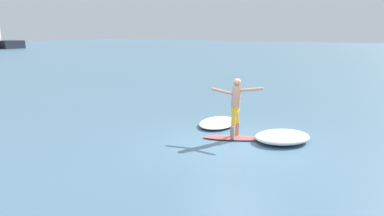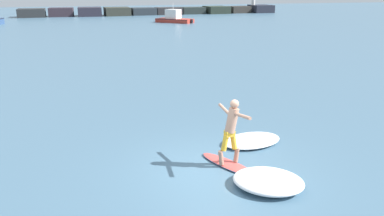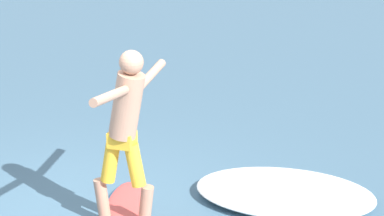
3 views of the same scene
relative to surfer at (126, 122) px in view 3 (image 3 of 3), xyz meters
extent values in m
cone|color=black|center=(-0.40, 0.74, -1.24)|extent=(0.07, 0.07, 0.14)
cone|color=black|center=(-0.47, 0.55, -1.24)|extent=(0.07, 0.07, 0.14)
cone|color=black|center=(-0.22, 0.67, -1.24)|extent=(0.07, 0.07, 0.14)
cylinder|color=tan|center=(0.19, 0.02, -0.89)|extent=(0.19, 0.15, 0.43)
cylinder|color=yellow|center=(0.08, 0.01, -0.46)|extent=(0.24, 0.17, 0.47)
cylinder|color=tan|center=(-0.30, -0.03, -0.89)|extent=(0.19, 0.15, 0.43)
cylinder|color=yellow|center=(-0.19, -0.02, -0.46)|extent=(0.24, 0.17, 0.47)
cube|color=yellow|center=(-0.05, -0.01, -0.19)|extent=(0.28, 0.23, 0.16)
cylinder|color=tan|center=(0.01, 0.00, 0.18)|extent=(0.43, 0.32, 0.72)
sphere|color=tan|center=(0.07, 0.01, 0.64)|extent=(0.24, 0.24, 0.24)
cylinder|color=tan|center=(0.00, 0.50, 0.32)|extent=(0.16, 0.73, 0.21)
cylinder|color=tan|center=(0.10, -0.49, 0.45)|extent=(0.16, 0.73, 0.20)
ellipsoid|color=white|center=(1.28, 1.28, -1.08)|extent=(2.19, 1.57, 0.19)
camera|label=1|loc=(-10.57, -4.80, 2.24)|focal=35.00mm
camera|label=2|loc=(-3.85, -8.86, 3.63)|focal=35.00mm
camera|label=3|loc=(4.17, -7.43, 3.30)|focal=85.00mm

